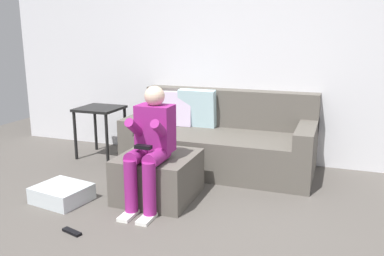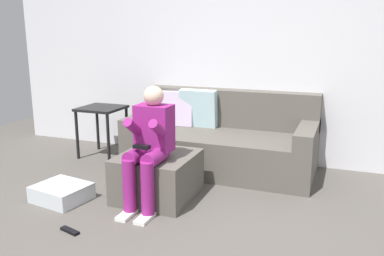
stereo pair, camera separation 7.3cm
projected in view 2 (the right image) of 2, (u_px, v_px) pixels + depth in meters
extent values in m
cube|color=silver|center=(248.00, 45.00, 4.66)|extent=(6.33, 0.10, 2.70)
cube|color=#59544C|center=(221.00, 151.00, 4.50)|extent=(2.02, 0.95, 0.42)
cube|color=#59544C|center=(231.00, 108.00, 4.73)|extent=(2.02, 0.22, 0.43)
cube|color=#59544C|center=(146.00, 120.00, 4.75)|extent=(0.19, 0.95, 0.16)
cube|color=#59544C|center=(308.00, 133.00, 4.11)|extent=(0.19, 0.95, 0.16)
cube|color=silver|center=(177.00, 108.00, 4.78)|extent=(0.41, 0.18, 0.40)
cube|color=silver|center=(198.00, 108.00, 4.69)|extent=(0.43, 0.15, 0.44)
cube|color=#59544C|center=(158.00, 176.00, 3.73)|extent=(0.66, 0.69, 0.41)
cube|color=#8C1E72|center=(154.00, 128.00, 3.53)|extent=(0.31, 0.21, 0.41)
sphere|color=beige|center=(154.00, 96.00, 3.47)|extent=(0.17, 0.17, 0.17)
cylinder|color=#8C1E72|center=(138.00, 155.00, 3.47)|extent=(0.13, 0.32, 0.13)
cylinder|color=#8C1E72|center=(129.00, 186.00, 3.38)|extent=(0.11, 0.11, 0.45)
cube|color=white|center=(127.00, 215.00, 3.38)|extent=(0.10, 0.22, 0.03)
cylinder|color=#8C1E72|center=(136.00, 130.00, 3.46)|extent=(0.08, 0.33, 0.27)
cylinder|color=#8C1E72|center=(156.00, 157.00, 3.41)|extent=(0.13, 0.32, 0.13)
cylinder|color=#8C1E72|center=(148.00, 188.00, 3.32)|extent=(0.11, 0.11, 0.45)
cube|color=white|center=(145.00, 218.00, 3.32)|extent=(0.10, 0.22, 0.03)
cylinder|color=#8C1E72|center=(160.00, 131.00, 3.39)|extent=(0.08, 0.31, 0.25)
cube|color=black|center=(142.00, 147.00, 3.34)|extent=(0.14, 0.06, 0.03)
cube|color=silver|center=(62.00, 193.00, 3.69)|extent=(0.51, 0.46, 0.15)
cube|color=black|center=(101.00, 108.00, 4.91)|extent=(0.49, 0.49, 0.03)
cylinder|color=black|center=(77.00, 135.00, 4.86)|extent=(0.04, 0.04, 0.58)
cylinder|color=black|center=(108.00, 139.00, 4.71)|extent=(0.04, 0.04, 0.58)
cylinder|color=black|center=(98.00, 127.00, 5.25)|extent=(0.04, 0.04, 0.58)
cylinder|color=black|center=(127.00, 130.00, 5.10)|extent=(0.04, 0.04, 0.58)
cube|color=black|center=(70.00, 231.00, 3.12)|extent=(0.19, 0.09, 0.02)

